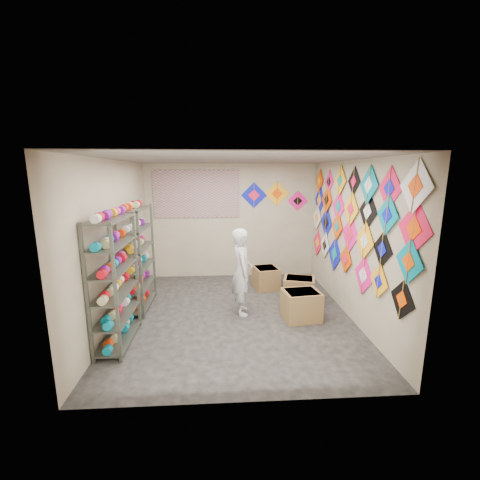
{
  "coord_description": "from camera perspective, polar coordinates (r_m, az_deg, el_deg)",
  "views": [
    {
      "loc": [
        -0.25,
        -5.34,
        2.49
      ],
      "look_at": [
        0.1,
        0.3,
        1.3
      ],
      "focal_mm": 24.0,
      "sensor_mm": 36.0,
      "label": 1
    }
  ],
  "objects": [
    {
      "name": "ground",
      "position": [
        5.9,
        -0.81,
        -13.08
      ],
      "size": [
        4.5,
        4.5,
        0.0
      ],
      "primitive_type": "plane",
      "color": "black"
    },
    {
      "name": "room_walls",
      "position": [
        5.41,
        -0.86,
        2.91
      ],
      "size": [
        4.5,
        4.5,
        4.5
      ],
      "color": "tan",
      "rests_on": "ground"
    },
    {
      "name": "shelf_rack_front",
      "position": [
        4.99,
        -21.38,
        -6.93
      ],
      "size": [
        0.4,
        1.1,
        1.9
      ],
      "primitive_type": "cube",
      "color": "#4C5147",
      "rests_on": "ground"
    },
    {
      "name": "shelf_rack_back",
      "position": [
        6.19,
        -17.78,
        -3.11
      ],
      "size": [
        0.4,
        1.1,
        1.9
      ],
      "primitive_type": "cube",
      "color": "#4C5147",
      "rests_on": "ground"
    },
    {
      "name": "string_spools",
      "position": [
        5.56,
        -19.45,
        -3.88
      ],
      "size": [
        0.12,
        2.36,
        0.12
      ],
      "color": "#FA299A",
      "rests_on": "ground"
    },
    {
      "name": "kite_wall_display",
      "position": [
        5.87,
        18.86,
        2.96
      ],
      "size": [
        0.05,
        4.31,
        2.08
      ],
      "color": "black",
      "rests_on": "room_walls"
    },
    {
      "name": "back_wall_kites",
      "position": [
        7.7,
        5.91,
        7.77
      ],
      "size": [
        1.6,
        0.02,
        0.71
      ],
      "color": "#0C15BA",
      "rests_on": "room_walls"
    },
    {
      "name": "poster",
      "position": [
        7.61,
        -7.76,
        8.08
      ],
      "size": [
        2.0,
        0.01,
        1.1
      ],
      "primitive_type": "cube",
      "color": "#5A479B",
      "rests_on": "room_walls"
    },
    {
      "name": "shopkeeper",
      "position": [
        5.69,
        0.36,
        -5.66
      ],
      "size": [
        0.6,
        0.42,
        1.55
      ],
      "primitive_type": "imported",
      "rotation": [
        0.0,
        0.0,
        1.61
      ],
      "color": "silver",
      "rests_on": "ground"
    },
    {
      "name": "carton_a",
      "position": [
        5.73,
        10.81,
        -11.3
      ],
      "size": [
        0.66,
        0.58,
        0.5
      ],
      "primitive_type": "cube",
      "rotation": [
        0.0,
        0.0,
        0.13
      ],
      "color": "olive",
      "rests_on": "ground"
    },
    {
      "name": "carton_b",
      "position": [
        6.49,
        10.44,
        -8.63
      ],
      "size": [
        0.69,
        0.62,
        0.48
      ],
      "primitive_type": "cube",
      "rotation": [
        0.0,
        0.0,
        -0.28
      ],
      "color": "olive",
      "rests_on": "ground"
    },
    {
      "name": "carton_c",
      "position": [
        7.08,
        4.64,
        -6.73
      ],
      "size": [
        0.59,
        0.62,
        0.47
      ],
      "primitive_type": "cube",
      "rotation": [
        0.0,
        0.0,
        0.19
      ],
      "color": "olive",
      "rests_on": "ground"
    }
  ]
}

